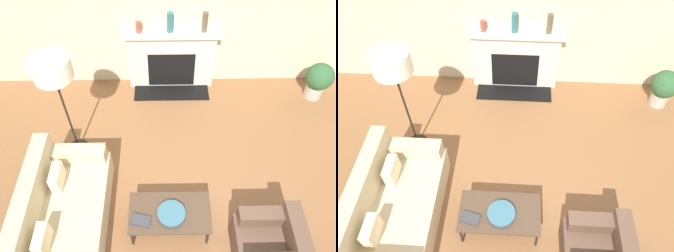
% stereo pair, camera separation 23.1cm
% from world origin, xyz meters
% --- Properties ---
extents(ground_plane, '(18.00, 18.00, 0.00)m').
position_xyz_m(ground_plane, '(0.00, 0.00, 0.00)').
color(ground_plane, brown).
extents(wall_back, '(18.00, 0.06, 2.90)m').
position_xyz_m(wall_back, '(0.00, 3.01, 1.45)').
color(wall_back, beige).
rests_on(wall_back, ground_plane).
extents(fireplace, '(1.63, 0.59, 1.12)m').
position_xyz_m(fireplace, '(-0.22, 2.87, 0.55)').
color(fireplace, beige).
rests_on(fireplace, ground_plane).
extents(couch, '(0.96, 1.81, 0.88)m').
position_xyz_m(couch, '(-1.66, 0.05, 0.32)').
color(couch, '#CCB78E').
rests_on(couch, ground_plane).
extents(armchair_near, '(0.74, 0.72, 0.76)m').
position_xyz_m(armchair_near, '(0.87, -0.36, 0.32)').
color(armchair_near, brown).
rests_on(armchair_near, ground_plane).
extents(coffee_table, '(1.03, 0.57, 0.39)m').
position_xyz_m(coffee_table, '(-0.30, 0.06, 0.36)').
color(coffee_table, '#4C3828').
rests_on(coffee_table, ground_plane).
extents(bowl, '(0.35, 0.35, 0.06)m').
position_xyz_m(bowl, '(-0.28, 0.02, 0.42)').
color(bowl, '#38667A').
rests_on(bowl, coffee_table).
extents(book, '(0.27, 0.20, 0.02)m').
position_xyz_m(book, '(-0.66, -0.05, 0.40)').
color(book, '#38383D').
rests_on(book, coffee_table).
extents(floor_lamp, '(0.50, 0.50, 1.78)m').
position_xyz_m(floor_lamp, '(-1.73, 1.35, 1.55)').
color(floor_lamp, black).
rests_on(floor_lamp, ground_plane).
extents(mantel_vase_left, '(0.10, 0.10, 0.18)m').
position_xyz_m(mantel_vase_left, '(-0.76, 2.88, 1.21)').
color(mantel_vase_left, brown).
rests_on(mantel_vase_left, fireplace).
extents(mantel_vase_center_left, '(0.10, 0.10, 0.34)m').
position_xyz_m(mantel_vase_center_left, '(-0.25, 2.88, 1.29)').
color(mantel_vase_center_left, '#28666B').
rests_on(mantel_vase_center_left, fireplace).
extents(mantel_vase_center_right, '(0.09, 0.09, 0.34)m').
position_xyz_m(mantel_vase_center_right, '(0.31, 2.88, 1.29)').
color(mantel_vase_center_right, brown).
rests_on(mantel_vase_center_right, fireplace).
extents(potted_plant, '(0.47, 0.47, 0.69)m').
position_xyz_m(potted_plant, '(2.34, 2.50, 0.39)').
color(potted_plant, '#B2A899').
rests_on(potted_plant, ground_plane).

